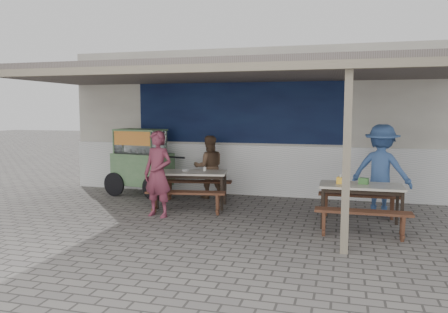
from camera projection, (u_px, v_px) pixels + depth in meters
ground at (207, 225)px, 7.74m from camera, size 60.00×60.00×0.00m
back_wall at (249, 123)px, 10.98m from camera, size 9.00×1.28×3.50m
warung_roof at (221, 74)px, 8.30m from camera, size 9.00×4.21×2.81m
table_left at (192, 175)px, 9.18m from camera, size 1.56×0.94×0.75m
bench_left_street at (186, 197)px, 8.56m from camera, size 1.59×0.53×0.45m
bench_left_wall at (197, 185)px, 9.87m from camera, size 1.59×0.53×0.45m
table_right at (361, 189)px, 7.58m from camera, size 1.41×0.75×0.75m
bench_right_street at (362, 217)px, 6.94m from camera, size 1.50×0.30×0.45m
bench_right_wall at (359, 200)px, 8.29m from camera, size 1.50×0.30×0.45m
vendor_cart at (142, 160)px, 10.37m from camera, size 2.05×1.02×1.59m
patron_street_side at (158, 174)px, 8.31m from camera, size 0.67×0.52×1.65m
patron_wall_side at (209, 167)px, 10.09m from camera, size 0.87×0.79×1.45m
patron_right_table at (381, 170)px, 8.45m from camera, size 1.29×0.98×1.77m
tissue_box at (340, 180)px, 7.67m from camera, size 0.14×0.14×0.12m
donation_box at (364, 181)px, 7.63m from camera, size 0.18×0.15×0.11m
condiment_jar at (205, 169)px, 9.30m from camera, size 0.07×0.07×0.08m
condiment_bowl at (185, 171)px, 9.14m from camera, size 0.22×0.22×0.04m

